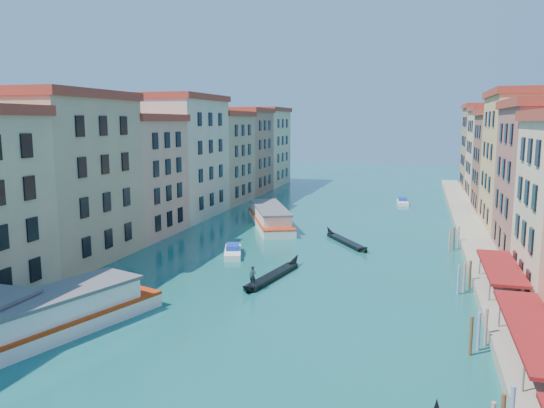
{
  "coord_description": "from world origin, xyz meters",
  "views": [
    {
      "loc": [
        14.59,
        -13.1,
        16.47
      ],
      "look_at": [
        -3.24,
        50.09,
        6.22
      ],
      "focal_mm": 35.0,
      "sensor_mm": 36.0,
      "label": 1
    }
  ],
  "objects": [
    {
      "name": "restaurant_awnings",
      "position": [
        22.19,
        23.0,
        2.99
      ],
      "size": [
        3.2,
        44.55,
        3.12
      ],
      "color": "maroon",
      "rests_on": "ground"
    },
    {
      "name": "motorboat_far",
      "position": [
        11.32,
        95.27,
        0.5
      ],
      "size": [
        2.6,
        6.36,
        1.28
      ],
      "rotation": [
        0.0,
        0.0,
        0.11
      ],
      "color": "white",
      "rests_on": "ground"
    },
    {
      "name": "gondola_fore",
      "position": [
        -0.09,
        39.12,
        0.45
      ],
      "size": [
        3.65,
        13.34,
        2.68
      ],
      "rotation": [
        0.0,
        0.0,
        -0.2
      ],
      "color": "black",
      "rests_on": "ground"
    },
    {
      "name": "right_bank_palazzos",
      "position": [
        30.0,
        65.0,
        9.75
      ],
      "size": [
        12.8,
        128.4,
        21.0
      ],
      "color": "#AB4E3D",
      "rests_on": "ground"
    },
    {
      "name": "left_bank_palazzos",
      "position": [
        -26.0,
        64.68,
        9.71
      ],
      "size": [
        12.8,
        128.4,
        21.0
      ],
      "color": "#CDB78D",
      "rests_on": "ground"
    },
    {
      "name": "quay",
      "position": [
        22.0,
        65.0,
        0.5
      ],
      "size": [
        4.0,
        140.0,
        1.0
      ],
      "primitive_type": "cube",
      "color": "#9D947F",
      "rests_on": "ground"
    },
    {
      "name": "gondola_far",
      "position": [
        5.01,
        57.69,
        0.38
      ],
      "size": [
        8.09,
        11.54,
        1.87
      ],
      "rotation": [
        0.0,
        0.0,
        0.58
      ],
      "color": "black",
      "rests_on": "ground"
    },
    {
      "name": "motorboat_mid",
      "position": [
        -7.56,
        47.39,
        0.5
      ],
      "size": [
        3.87,
        6.54,
        1.29
      ],
      "rotation": [
        0.0,
        0.0,
        0.33
      ],
      "color": "white",
      "rests_on": "ground"
    },
    {
      "name": "mooring_poles_right",
      "position": [
        19.1,
        28.8,
        1.3
      ],
      "size": [
        1.44,
        54.24,
        3.2
      ],
      "color": "brown",
      "rests_on": "ground"
    },
    {
      "name": "vaporetto_near",
      "position": [
        -13.25,
        18.55,
        1.49
      ],
      "size": [
        11.71,
        22.65,
        3.3
      ],
      "rotation": [
        0.0,
        0.0,
        -0.32
      ],
      "color": "white",
      "rests_on": "ground"
    },
    {
      "name": "vaporetto_far",
      "position": [
        -8.31,
        66.94,
        1.39
      ],
      "size": [
        12.75,
        20.88,
        3.09
      ],
      "rotation": [
        0.0,
        0.0,
        0.42
      ],
      "color": "white",
      "rests_on": "ground"
    }
  ]
}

